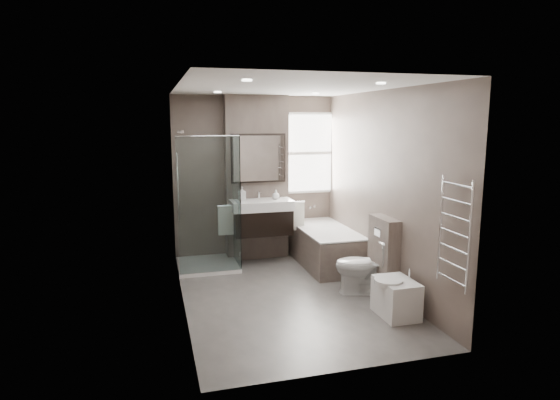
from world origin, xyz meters
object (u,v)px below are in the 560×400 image
object	(u,v)px
bathtub	(325,244)
toilet	(364,266)
vanity	(262,217)
bidet	(396,297)

from	to	relation	value
bathtub	toilet	size ratio (longest dim) A/B	2.18
vanity	bathtub	xyz separation A→B (m)	(0.92, -0.33, -0.43)
bidet	bathtub	bearing A→B (deg)	92.50
vanity	toilet	distance (m)	1.91
vanity	bidet	distance (m)	2.62
bidet	toilet	bearing A→B (deg)	93.32
vanity	toilet	xyz separation A→B (m)	(0.97, -1.61, -0.37)
bathtub	toilet	bearing A→B (deg)	-87.99
vanity	toilet	world-z (taller)	vanity
toilet	bidet	xyz separation A→B (m)	(0.04, -0.76, -0.14)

